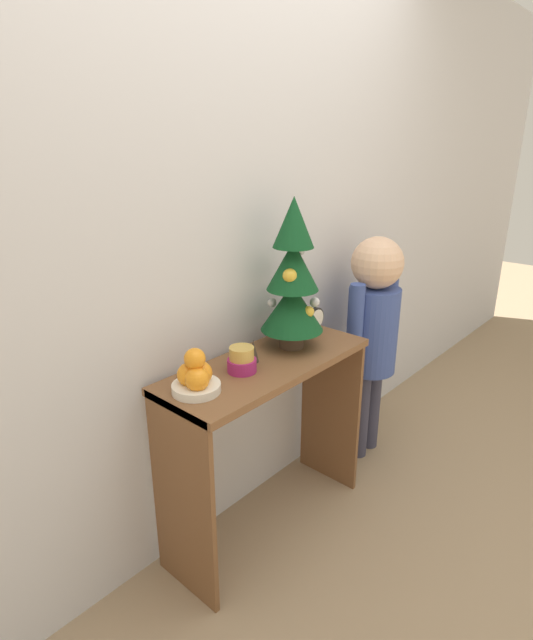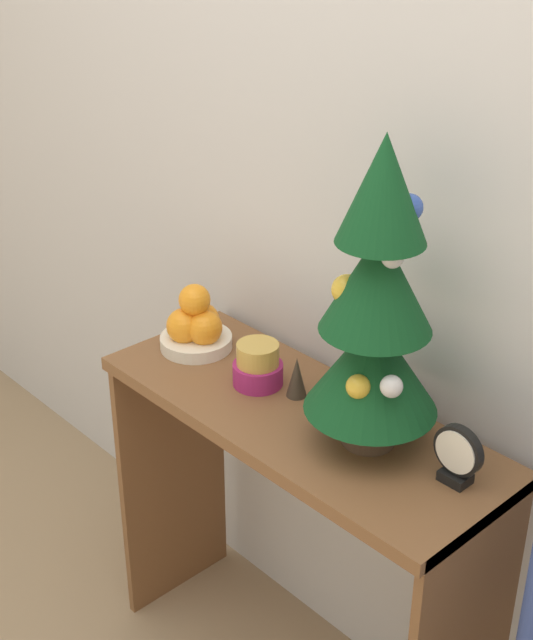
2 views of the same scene
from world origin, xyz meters
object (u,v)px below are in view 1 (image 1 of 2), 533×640
Objects in this scene: child_figure at (373,322)px; singing_bowl at (242,360)px; mini_tree at (293,279)px; figurine at (253,351)px; desk_clock at (316,321)px; fruit_bowl at (196,377)px.

singing_bowl is at bearing 178.10° from child_figure.
mini_tree reaches higher than child_figure.
figurine is at bearing 175.96° from child_figure.
singing_bowl is 0.92× the size of desk_clock.
fruit_bowl is 1.54× the size of singing_bowl.
singing_bowl is (0.22, -0.01, -0.01)m from fruit_bowl.
fruit_bowl reaches higher than figurine.
fruit_bowl is at bearing 178.48° from singing_bowl.
mini_tree reaches higher than singing_bowl.
child_figure is (1.12, -0.04, -0.10)m from fruit_bowl.
mini_tree is at bearing -4.24° from figurine.
fruit_bowl reaches higher than singing_bowl.
desk_clock is at bearing 5.80° from mini_tree.
mini_tree is at bearing 2.13° from singing_bowl.
mini_tree is 0.30m from desk_clock.
figurine is at bearing -179.50° from desk_clock.
fruit_bowl is at bearing -179.38° from mini_tree.
desk_clock is (0.19, 0.02, -0.23)m from mini_tree.
mini_tree is 0.39m from singing_bowl.
fruit_bowl is (-0.52, -0.01, -0.24)m from mini_tree.
child_figure is at bearing -8.61° from desk_clock.
singing_bowl is at bearing -163.32° from figurine.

